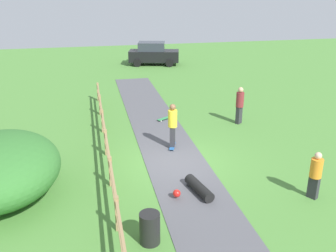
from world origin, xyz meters
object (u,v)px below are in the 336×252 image
trash_bin (150,228)px  bystander_orange (316,173)px  parked_car_black (153,54)px  bystander_maroon (240,103)px  skateboard_loose (164,118)px  skater_riding (173,124)px  skater_fallen (197,188)px

trash_bin → bystander_orange: (5.58, 1.12, 0.44)m
trash_bin → parked_car_black: size_ratio=0.20×
trash_bin → bystander_maroon: 10.10m
bystander_maroon → parked_car_black: bearing=96.1°
parked_car_black → skateboard_loose: bearing=-97.9°
trash_bin → skater_riding: (1.98, 5.94, 0.66)m
skater_riding → skateboard_loose: skater_riding is taller
trash_bin → skater_fallen: (1.95, 2.14, -0.25)m
skater_fallen → parked_car_black: parked_car_black is taller
trash_bin → bystander_orange: bearing=11.4°
skater_fallen → bystander_orange: (3.62, -1.02, 0.69)m
skater_fallen → bystander_maroon: (3.93, 6.05, 0.84)m
bystander_maroon → skateboard_loose: bearing=160.8°
skater_fallen → bystander_maroon: 7.26m
bystander_maroon → parked_car_black: parked_car_black is taller
trash_bin → skateboard_loose: size_ratio=1.14×
bystander_maroon → skater_fallen: bearing=-123.0°
skater_riding → bystander_orange: bearing=-53.3°
skater_riding → skateboard_loose: 3.65m
parked_car_black → bystander_maroon: bearing=-83.9°
skateboard_loose → bystander_maroon: bystander_maroon is taller
skater_riding → parked_car_black: 17.51m
bystander_orange → parked_car_black: size_ratio=0.36×
bystander_maroon → parked_car_black: 15.20m
skater_fallen → trash_bin: bearing=-132.4°
skater_fallen → bystander_maroon: size_ratio=0.78×
bystander_orange → parked_car_black: bearing=93.4°
trash_bin → skateboard_loose: trash_bin is taller
skater_riding → bystander_maroon: bearing=29.9°
skateboard_loose → bystander_orange: 8.95m
skater_fallen → skateboard_loose: bearing=87.0°
skateboard_loose → bystander_orange: bearing=-68.7°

